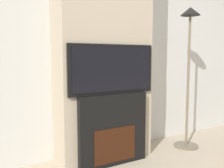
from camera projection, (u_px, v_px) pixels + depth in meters
wall_back at (94, 41)px, 2.95m from camera, size 6.00×0.06×2.70m
chimney_breast at (103, 40)px, 2.75m from camera, size 1.07×0.40×2.70m
fireplace at (112, 129)px, 2.68m from camera, size 0.80×0.15×0.77m
television at (112, 69)px, 2.61m from camera, size 0.99×0.07×0.52m
floor_lamp at (189, 56)px, 3.11m from camera, size 0.30×0.30×1.77m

